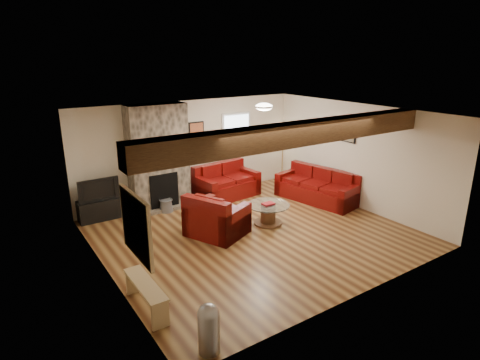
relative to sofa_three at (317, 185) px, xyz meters
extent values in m
plane|color=#542D16|center=(-2.48, -0.70, -0.40)|extent=(8.00, 8.00, 0.00)
plane|color=white|center=(-2.48, -0.70, 2.10)|extent=(8.00, 8.00, 0.00)
plane|color=beige|center=(-2.48, 2.05, 0.85)|extent=(8.00, 0.00, 8.00)
plane|color=beige|center=(-2.48, -3.45, 0.85)|extent=(8.00, 0.00, 8.00)
plane|color=beige|center=(-5.48, -0.70, 0.85)|extent=(0.00, 7.50, 7.50)
plane|color=beige|center=(0.52, -0.70, 0.85)|extent=(0.00, 7.50, 7.50)
cube|color=black|center=(-2.48, -1.95, 1.91)|extent=(6.00, 0.36, 0.38)
cube|color=#39332C|center=(-3.48, 1.80, 0.85)|extent=(1.40, 0.50, 2.50)
cube|color=black|center=(-3.48, 1.55, 0.05)|extent=(0.70, 0.06, 0.90)
cube|color=#39332C|center=(-3.48, 1.50, -0.36)|extent=(1.00, 0.25, 0.08)
cylinder|color=#4D2D18|center=(-1.93, -0.48, -0.38)|extent=(0.62, 0.62, 0.04)
cylinder|color=#4D2D18|center=(-1.93, -0.48, -0.20)|extent=(0.33, 0.33, 0.41)
cylinder|color=silver|center=(-1.93, -0.48, 0.04)|extent=(0.93, 0.93, 0.02)
cube|color=maroon|center=(-1.93, -0.48, 0.07)|extent=(0.26, 0.19, 0.03)
cube|color=black|center=(-4.93, 1.83, -0.17)|extent=(0.95, 0.38, 0.47)
imported|color=black|center=(-4.93, 1.83, 0.32)|extent=(0.88, 0.12, 0.51)
cylinder|color=tan|center=(0.30, 1.75, -0.39)|extent=(0.27, 0.27, 0.03)
cylinder|color=tan|center=(0.30, 1.75, 0.26)|extent=(0.03, 0.03, 1.33)
cone|color=#FBEDBE|center=(0.30, 1.75, 0.95)|extent=(0.38, 0.38, 0.27)
camera|label=1|loc=(-6.98, -6.92, 3.19)|focal=30.00mm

